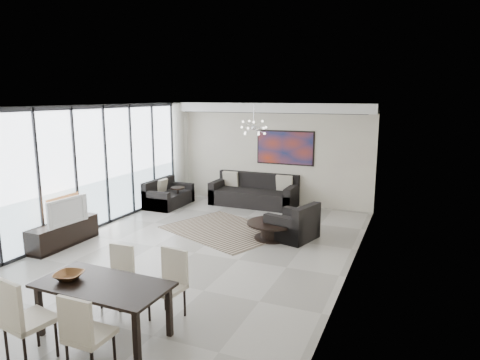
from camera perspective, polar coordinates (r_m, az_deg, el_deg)
The scene contains 20 objects.
room_shell at distance 8.14m, azimuth -3.44°, elevation -0.54°, with size 6.00×9.00×2.90m.
window_wall at distance 10.03m, azimuth -20.71°, elevation 1.09°, with size 0.37×8.95×2.90m.
soffit at distance 12.13m, azimuth 3.61°, elevation 9.59°, with size 5.98×0.40×0.26m, color white.
painting at distance 12.21m, azimuth 6.03°, elevation 4.30°, with size 1.68×0.04×0.98m, color #A63117.
chandelier at distance 10.35m, azimuth 1.85°, elevation 7.02°, with size 0.66×0.66×0.71m.
rug at distance 10.10m, azimuth -1.96°, elevation -6.66°, with size 2.63×2.02×0.01m, color black.
coffee_table at distance 9.48m, azimuth 4.22°, elevation -6.58°, with size 1.09×1.09×0.38m.
bowl_coffee at distance 9.39m, azimuth 4.09°, elevation -5.45°, with size 0.24×0.24×0.08m, color brown.
sofa_main at distance 12.33m, azimuth 1.92°, elevation -1.96°, with size 2.44×1.00×0.89m.
loveseat at distance 12.44m, azimuth -9.62°, elevation -2.21°, with size 0.84×1.50×0.75m.
armchair at distance 9.52m, azimuth 7.16°, elevation -6.19°, with size 1.12×1.15×0.79m.
side_table at distance 12.27m, azimuth -8.29°, elevation -1.78°, with size 0.40×0.40×0.55m.
tv_console at distance 9.78m, azimuth -22.50°, elevation -6.62°, with size 0.46×1.62×0.51m, color black.
television at distance 9.48m, azimuth -22.38°, elevation -3.82°, with size 0.97×0.13×0.56m, color gray.
dining_table at distance 5.96m, azimuth -17.80°, elevation -13.76°, with size 1.76×0.91×0.73m.
dining_chair_sw at distance 5.74m, azimuth -27.30°, elevation -15.67°, with size 0.58×0.58×1.09m.
dining_chair_se at distance 5.26m, azimuth -20.18°, elevation -18.29°, with size 0.46×0.46×0.99m.
dining_chair_nw at distance 6.81m, azimuth -15.83°, elevation -11.58°, with size 0.43×0.43×0.90m.
dining_chair_ne at distance 6.27m, azimuth -9.25°, elevation -12.87°, with size 0.50×0.50×0.97m.
bowl_dining at distance 6.18m, azimuth -21.86°, elevation -11.79°, with size 0.36×0.36×0.09m, color brown.
Camera 1 is at (4.00, -7.14, 3.10)m, focal length 32.00 mm.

